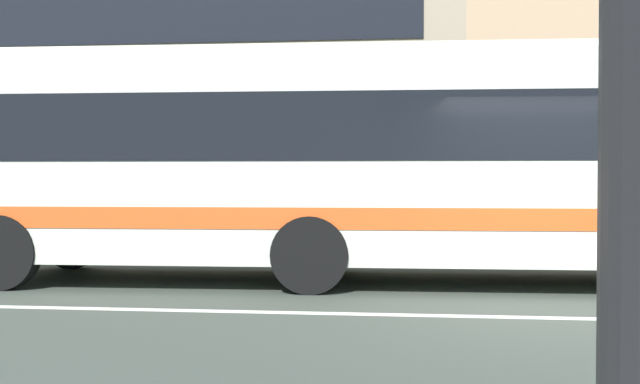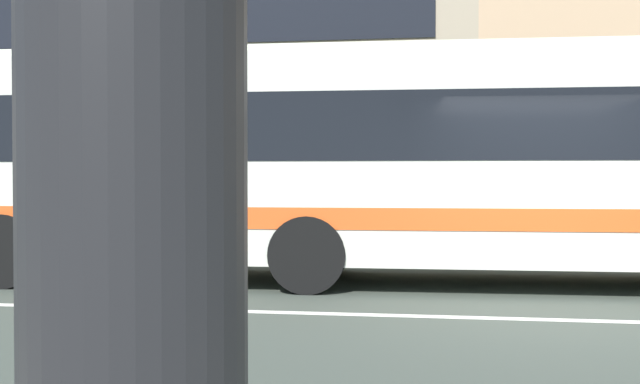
{
  "view_description": "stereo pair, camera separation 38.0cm",
  "coord_description": "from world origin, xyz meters",
  "views": [
    {
      "loc": [
        -1.79,
        -8.11,
        1.51
      ],
      "look_at": [
        -2.95,
        2.26,
        1.29
      ],
      "focal_mm": 41.9,
      "sensor_mm": 36.0,
      "label": 1
    },
    {
      "loc": [
        -1.42,
        -8.06,
        1.51
      ],
      "look_at": [
        -2.95,
        2.26,
        1.29
      ],
      "focal_mm": 41.9,
      "sensor_mm": 36.0,
      "label": 2
    }
  ],
  "objects": [
    {
      "name": "lane_centre_line",
      "position": [
        0.0,
        0.0,
        0.0
      ],
      "size": [
        60.0,
        0.16,
        0.01
      ],
      "primitive_type": "cube",
      "color": "silver",
      "rests_on": "ground_plane"
    },
    {
      "name": "ground_plane",
      "position": [
        0.0,
        0.0,
        0.0
      ],
      "size": [
        160.0,
        160.0,
        0.0
      ],
      "primitive_type": "plane",
      "color": "#3F473E"
    },
    {
      "name": "transit_bus",
      "position": [
        -2.29,
        2.53,
        1.78
      ],
      "size": [
        11.76,
        2.87,
        3.23
      ],
      "color": "beige",
      "rests_on": "ground_plane"
    },
    {
      "name": "apartment_block_left",
      "position": [
        -12.86,
        15.79,
        5.01
      ],
      "size": [
        25.09,
        11.78,
        10.01
      ],
      "color": "tan",
      "rests_on": "ground_plane"
    }
  ]
}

